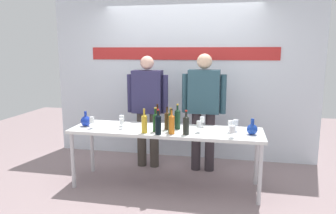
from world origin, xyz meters
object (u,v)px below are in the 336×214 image
wine_glass_right_1 (236,123)px  wine_bottle_1 (155,121)px  wine_bottle_5 (172,123)px  wine_glass_right_2 (231,124)px  decanter_blue_left (86,121)px  wine_glass_right_0 (232,130)px  wine_bottle_6 (167,120)px  wine_bottle_3 (144,123)px  wine_glass_right_3 (202,120)px  wine_bottle_4 (177,118)px  presenter_right (204,104)px  wine_bottle_2 (158,124)px  wine_bottle_8 (171,122)px  wine_bottle_0 (157,117)px  wine_glass_right_4 (199,124)px  wine_glass_left_2 (122,118)px  wine_glass_left_1 (122,122)px  decanter_blue_right (252,129)px  wine_glass_left_0 (92,120)px  wine_bottle_7 (186,124)px  display_table (166,134)px

wine_glass_right_1 → wine_bottle_1: bearing=-168.2°
wine_bottle_5 → wine_glass_right_2: wine_bottle_5 is taller
decanter_blue_left → wine_glass_right_0: (1.93, -0.20, 0.03)m
wine_bottle_5 → wine_bottle_6: wine_bottle_5 is taller
wine_bottle_3 → wine_glass_right_2: 1.07m
wine_bottle_5 → decanter_blue_left: bearing=172.4°
wine_bottle_6 → wine_glass_right_0: 0.86m
wine_bottle_6 → wine_glass_right_3: size_ratio=2.12×
decanter_blue_left → wine_bottle_4: (1.23, 0.10, 0.07)m
presenter_right → wine_bottle_1: bearing=-122.9°
wine_bottle_3 → wine_glass_right_1: bearing=15.3°
wine_glass_right_0 → wine_glass_right_3: bearing=130.2°
wine_bottle_2 → wine_bottle_8: size_ratio=1.04×
wine_bottle_2 → wine_bottle_6: 0.27m
wine_bottle_0 → wine_bottle_5: 0.47m
wine_glass_right_3 → wine_glass_right_4: (-0.01, -0.30, 0.01)m
decanter_blue_left → wine_glass_left_2: bearing=11.6°
wine_glass_right_3 → wine_bottle_0: bearing=-175.9°
wine_glass_left_1 → decanter_blue_right: bearing=1.9°
wine_glass_left_0 → wine_bottle_0: bearing=22.0°
wine_bottle_2 → wine_glass_right_2: (0.86, 0.28, -0.02)m
wine_glass_left_2 → wine_bottle_2: bearing=-28.9°
wine_bottle_7 → wine_glass_right_3: wine_bottle_7 is taller
wine_bottle_7 → wine_bottle_6: bearing=144.9°
wine_glass_left_1 → wine_glass_right_0: (1.40, -0.14, 0.00)m
wine_glass_left_2 → wine_glass_right_1: size_ratio=0.99×
wine_glass_right_2 → presenter_right: bearing=120.8°
presenter_right → wine_glass_left_1: bearing=-141.7°
presenter_right → wine_glass_left_2: 1.22m
presenter_right → wine_glass_left_1: presenter_right is taller
wine_bottle_4 → wine_glass_right_0: (0.69, -0.29, -0.04)m
wine_glass_left_1 → wine_bottle_5: bearing=-8.9°
presenter_right → wine_bottle_4: 0.69m
wine_glass_left_2 → wine_glass_right_0: wine_glass_left_2 is taller
wine_glass_left_1 → wine_bottle_1: bearing=-4.1°
presenter_right → wine_bottle_1: 0.97m
wine_glass_right_2 → wine_bottle_8: bearing=-170.5°
presenter_right → wine_glass_left_0: size_ratio=11.17×
wine_glass_left_2 → wine_glass_right_4: same height
wine_glass_right_0 → wine_bottle_2: bearing=-178.4°
wine_bottle_0 → wine_glass_left_2: size_ratio=2.02×
display_table → wine_glass_left_2: size_ratio=16.82×
wine_glass_right_1 → wine_bottle_4: bearing=-178.3°
presenter_right → wine_bottle_4: bearing=-113.9°
wine_bottle_7 → wine_glass_left_1: wine_bottle_7 is taller
decanter_blue_right → wine_bottle_0: bearing=169.7°
wine_bottle_3 → wine_glass_right_0: (1.06, -0.01, -0.03)m
wine_bottle_8 → wine_glass_right_0: 0.77m
display_table → wine_glass_left_0: wine_glass_left_0 is taller
wine_bottle_0 → wine_bottle_5: (0.27, -0.38, 0.01)m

